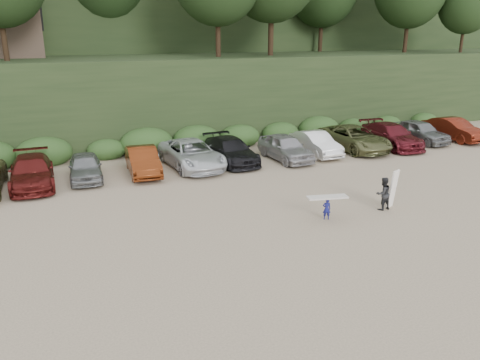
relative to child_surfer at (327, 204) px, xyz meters
name	(u,v)px	position (x,y,z in m)	size (l,w,h in m)	color
ground	(283,228)	(-2.17, -0.15, -0.71)	(120.00, 120.00, 0.00)	tan
parked_cars	(224,152)	(-0.95, 9.90, 0.07)	(40.05, 6.41, 1.64)	#9B9A9F
child_surfer	(327,204)	(0.00, 0.00, 0.00)	(1.82, 0.87, 1.05)	navy
adult_surfer	(384,193)	(3.04, 0.02, 0.06)	(1.23, 0.61, 1.80)	black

